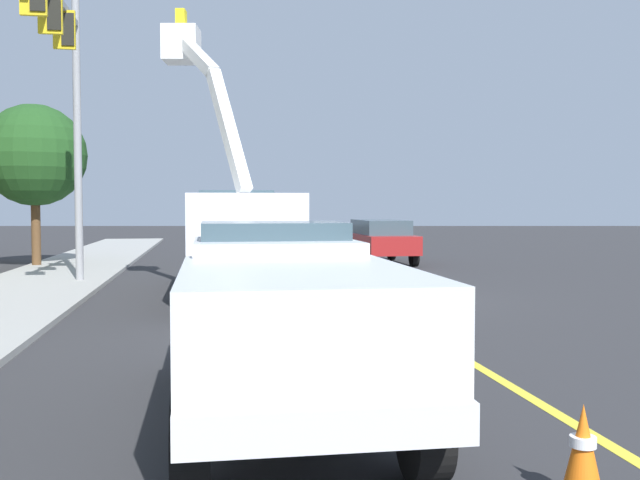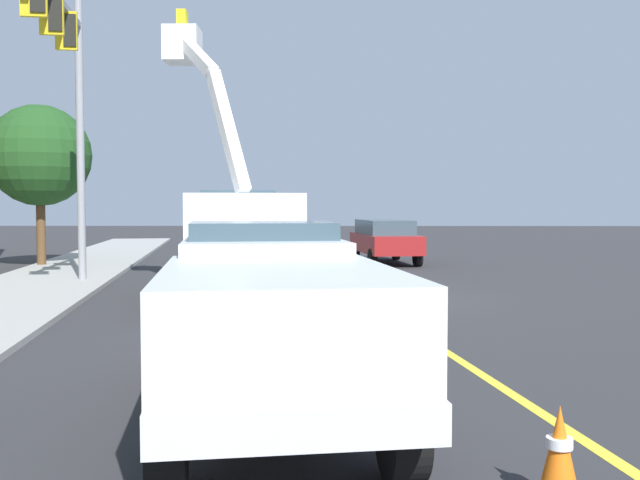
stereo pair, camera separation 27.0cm
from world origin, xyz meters
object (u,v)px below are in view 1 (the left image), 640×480
utility_bucket_truck (239,231)px  passing_minivan (381,238)px  service_pickup_truck (286,315)px  traffic_cone_mid_rear (287,262)px  traffic_cone_leading (583,454)px  traffic_signal_mast (65,72)px  traffic_cone_mid_front (345,300)px

utility_bucket_truck → passing_minivan: utility_bucket_truck is taller
service_pickup_truck → traffic_cone_mid_rear: bearing=2.5°
traffic_cone_leading → passing_minivan: bearing=-1.0°
passing_minivan → traffic_signal_mast: 13.66m
traffic_cone_mid_rear → traffic_cone_leading: bearing=-170.1°
traffic_signal_mast → traffic_cone_mid_rear: bearing=-54.5°
passing_minivan → traffic_cone_mid_rear: bearing=145.9°
utility_bucket_truck → traffic_cone_leading: utility_bucket_truck is taller
traffic_cone_mid_front → traffic_cone_mid_rear: traffic_cone_mid_rear is taller
utility_bucket_truck → passing_minivan: size_ratio=1.69×
traffic_cone_mid_front → traffic_signal_mast: (4.93, 7.12, 5.29)m
utility_bucket_truck → traffic_cone_mid_rear: 4.77m
service_pickup_truck → traffic_signal_mast: bearing=29.3°
traffic_cone_mid_front → traffic_cone_mid_rear: bearing=9.7°
utility_bucket_truck → traffic_signal_mast: 6.16m
service_pickup_truck → traffic_cone_leading: size_ratio=7.68×
passing_minivan → traffic_cone_mid_rear: size_ratio=5.68×
utility_bucket_truck → traffic_signal_mast: bearing=83.6°
passing_minivan → traffic_signal_mast: (-9.08, 9.03, 4.75)m
utility_bucket_truck → traffic_cone_leading: size_ratio=11.13×
service_pickup_truck → traffic_cone_leading: (-2.10, -2.36, -0.74)m
service_pickup_truck → passing_minivan: (20.24, -2.77, -0.15)m
service_pickup_truck → traffic_cone_mid_rear: service_pickup_truck is taller
utility_bucket_truck → passing_minivan: (9.59, -4.47, -0.64)m
passing_minivan → traffic_cone_leading: bearing=179.0°
utility_bucket_truck → passing_minivan: bearing=-25.0°
traffic_signal_mast → traffic_cone_mid_front: bearing=-124.7°
traffic_signal_mast → service_pickup_truck: bearing=-150.7°
traffic_cone_mid_front → traffic_signal_mast: size_ratio=0.11×
passing_minivan → traffic_cone_mid_rear: 6.16m
passing_minivan → traffic_cone_mid_rear: (-5.08, 3.43, -0.54)m
traffic_cone_leading → traffic_cone_mid_rear: 17.52m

